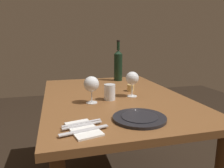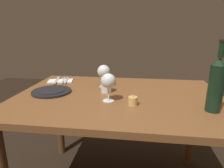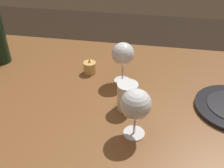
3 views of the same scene
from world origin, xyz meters
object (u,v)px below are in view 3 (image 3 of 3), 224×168
(wine_glass_left, at_px, (123,55))
(wine_glass_right, at_px, (136,105))
(votive_candle, at_px, (90,68))
(water_tumbler, at_px, (127,98))

(wine_glass_left, height_order, wine_glass_right, wine_glass_left)
(wine_glass_left, bearing_deg, votive_candle, 163.67)
(water_tumbler, height_order, votive_candle, water_tumbler)
(votive_candle, bearing_deg, water_tumbler, -48.19)
(wine_glass_left, bearing_deg, wine_glass_right, -74.73)
(wine_glass_right, bearing_deg, votive_candle, 124.19)
(wine_glass_right, xyz_separation_m, water_tumbler, (-0.04, 0.12, -0.07))
(wine_glass_left, height_order, votive_candle, wine_glass_left)
(votive_candle, bearing_deg, wine_glass_right, -55.81)
(water_tumbler, distance_m, votive_candle, 0.27)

